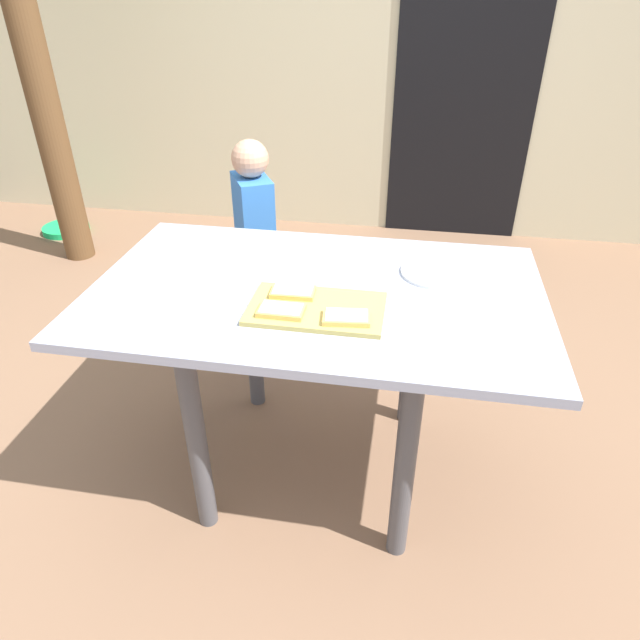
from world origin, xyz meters
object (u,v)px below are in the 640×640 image
object	(u,v)px
pizza_slice_near_right	(346,317)
pizza_slice_near_left	(281,310)
plate_white_right	(436,272)
garden_hose_coil	(66,229)
pizza_slice_far_left	(293,292)
cutting_board	(316,309)
child_left	(255,238)
dining_table	(316,318)

from	to	relation	value
pizza_slice_near_right	pizza_slice_near_left	xyz separation A→B (m)	(-0.19, 0.01, 0.00)
plate_white_right	garden_hose_coil	size ratio (longest dim) A/B	0.72
pizza_slice_near_left	plate_white_right	world-z (taller)	pizza_slice_near_left
pizza_slice_far_left	garden_hose_coil	bearing A→B (deg)	137.03
cutting_board	child_left	size ratio (longest dim) A/B	0.39
cutting_board	plate_white_right	distance (m)	0.46
pizza_slice_far_left	garden_hose_coil	size ratio (longest dim) A/B	0.42
cutting_board	pizza_slice_near_right	world-z (taller)	pizza_slice_near_right
pizza_slice_near_right	pizza_slice_far_left	bearing A→B (deg)	146.42
cutting_board	dining_table	bearing A→B (deg)	100.58
pizza_slice_near_right	pizza_slice_near_left	bearing A→B (deg)	178.33
cutting_board	pizza_slice_far_left	world-z (taller)	pizza_slice_far_left
cutting_board	pizza_slice_near_right	xyz separation A→B (m)	(0.10, -0.06, 0.02)
child_left	garden_hose_coil	world-z (taller)	child_left
cutting_board	garden_hose_coil	size ratio (longest dim) A/B	1.23
child_left	garden_hose_coil	size ratio (longest dim) A/B	3.16
pizza_slice_near_left	plate_white_right	bearing A→B (deg)	38.91
pizza_slice_near_right	garden_hose_coil	xyz separation A→B (m)	(-2.31, 2.11, -0.77)
dining_table	child_left	world-z (taller)	child_left
child_left	pizza_slice_near_right	bearing A→B (deg)	-60.48
dining_table	cutting_board	xyz separation A→B (m)	(0.02, -0.13, 0.12)
dining_table	pizza_slice_near_right	size ratio (longest dim) A/B	10.15
plate_white_right	pizza_slice_near_right	bearing A→B (deg)	-124.88
pizza_slice_far_left	cutting_board	bearing A→B (deg)	-35.74
pizza_slice_near_left	child_left	size ratio (longest dim) A/B	0.13
pizza_slice_near_right	child_left	distance (m)	1.12
cutting_board	child_left	xyz separation A→B (m)	(-0.44, 0.89, -0.20)
cutting_board	garden_hose_coil	world-z (taller)	cutting_board
plate_white_right	garden_hose_coil	world-z (taller)	plate_white_right
dining_table	garden_hose_coil	bearing A→B (deg)	138.87
cutting_board	garden_hose_coil	distance (m)	3.11
dining_table	pizza_slice_near_left	world-z (taller)	pizza_slice_near_left
pizza_slice_near_right	child_left	bearing A→B (deg)	119.52
pizza_slice_near_right	child_left	xyz separation A→B (m)	(-0.54, 0.95, -0.21)
child_left	plate_white_right	bearing A→B (deg)	-36.98
plate_white_right	child_left	distance (m)	1.01
pizza_slice_far_left	dining_table	bearing A→B (deg)	52.01
cutting_board	plate_white_right	bearing A→B (deg)	40.92
pizza_slice_near_right	pizza_slice_near_left	world-z (taller)	same
pizza_slice_far_left	pizza_slice_near_left	xyz separation A→B (m)	(-0.01, -0.11, 0.00)
plate_white_right	garden_hose_coil	xyz separation A→B (m)	(-2.56, 1.75, -0.75)
pizza_slice_near_right	child_left	size ratio (longest dim) A/B	0.14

